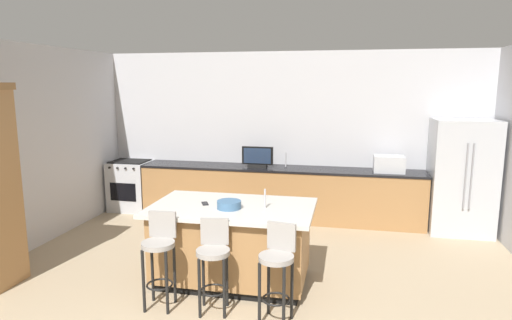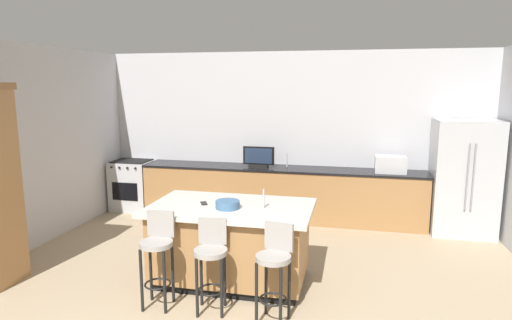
{
  "view_description": "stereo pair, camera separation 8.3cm",
  "coord_description": "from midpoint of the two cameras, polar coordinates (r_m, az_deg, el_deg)",
  "views": [
    {
      "loc": [
        1.02,
        -2.57,
        2.3
      ],
      "look_at": [
        -0.21,
        3.21,
        1.27
      ],
      "focal_mm": 30.73,
      "sensor_mm": 36.0,
      "label": 1
    },
    {
      "loc": [
        1.1,
        -2.55,
        2.3
      ],
      "look_at": [
        -0.21,
        3.21,
        1.27
      ],
      "focal_mm": 30.73,
      "sensor_mm": 36.0,
      "label": 2
    }
  ],
  "objects": [
    {
      "name": "wall_back",
      "position": [
        7.71,
        4.79,
        3.32
      ],
      "size": [
        7.06,
        0.12,
        2.85
      ],
      "primitive_type": "cube",
      "color": "#BCBCC1",
      "rests_on": "ground_plane"
    },
    {
      "name": "wall_left",
      "position": [
        6.76,
        -27.84,
        1.29
      ],
      "size": [
        0.12,
        5.43,
        2.85
      ],
      "primitive_type": "cube",
      "color": "#BCBCC1",
      "rests_on": "ground_plane"
    },
    {
      "name": "counter_back",
      "position": [
        7.53,
        3.46,
        -4.36
      ],
      "size": [
        4.8,
        0.62,
        0.9
      ],
      "color": "#9E7042",
      "rests_on": "ground_plane"
    },
    {
      "name": "kitchen_island",
      "position": [
        5.22,
        -2.79,
        -10.69
      ],
      "size": [
        1.88,
        1.15,
        0.91
      ],
      "color": "black",
      "rests_on": "ground_plane"
    },
    {
      "name": "refrigerator",
      "position": [
        7.47,
        25.67,
        -2.04
      ],
      "size": [
        0.92,
        0.79,
        1.77
      ],
      "color": "#B7BABF",
      "rests_on": "ground_plane"
    },
    {
      "name": "range_oven",
      "position": [
        8.41,
        -15.45,
        -3.15
      ],
      "size": [
        0.7,
        0.63,
        0.92
      ],
      "color": "#B7BABF",
      "rests_on": "ground_plane"
    },
    {
      "name": "microwave",
      "position": [
        7.34,
        17.39,
        -0.53
      ],
      "size": [
        0.48,
        0.36,
        0.26
      ],
      "primitive_type": "cube",
      "color": "#B7BABF",
      "rests_on": "counter_back"
    },
    {
      "name": "tv_monitor",
      "position": [
        7.42,
        0.67,
        0.27
      ],
      "size": [
        0.53,
        0.16,
        0.36
      ],
      "color": "black",
      "rests_on": "counter_back"
    },
    {
      "name": "sink_faucet_back",
      "position": [
        7.49,
        4.37,
        0.01
      ],
      "size": [
        0.02,
        0.02,
        0.24
      ],
      "primitive_type": "cylinder",
      "color": "#B2B2B7",
      "rests_on": "counter_back"
    },
    {
      "name": "sink_faucet_island",
      "position": [
        4.96,
        1.47,
        -5.04
      ],
      "size": [
        0.02,
        0.02,
        0.22
      ],
      "primitive_type": "cylinder",
      "color": "#B2B2B7",
      "rests_on": "kitchen_island"
    },
    {
      "name": "bar_stool_left",
      "position": [
        4.72,
        -12.18,
        -11.48
      ],
      "size": [
        0.34,
        0.35,
        0.99
      ],
      "rotation": [
        0.0,
        0.0,
        0.07
      ],
      "color": "gray",
      "rests_on": "ground_plane"
    },
    {
      "name": "bar_stool_center",
      "position": [
        4.56,
        -5.31,
        -12.56
      ],
      "size": [
        0.34,
        0.36,
        0.95
      ],
      "rotation": [
        0.0,
        0.0,
        0.17
      ],
      "color": "gray",
      "rests_on": "ground_plane"
    },
    {
      "name": "bar_stool_right",
      "position": [
        4.34,
        2.99,
        -13.47
      ],
      "size": [
        0.34,
        0.36,
        0.97
      ],
      "rotation": [
        0.0,
        0.0,
        -0.18
      ],
      "color": "gray",
      "rests_on": "ground_plane"
    },
    {
      "name": "fruit_bowl",
      "position": [
        4.97,
        -3.23,
        -5.81
      ],
      "size": [
        0.27,
        0.27,
        0.09
      ],
      "primitive_type": "cylinder",
      "color": "#3F668C",
      "rests_on": "kitchen_island"
    },
    {
      "name": "cell_phone",
      "position": [
        5.2,
        -6.34,
        -5.62
      ],
      "size": [
        0.13,
        0.17,
        0.01
      ],
      "primitive_type": "cube",
      "rotation": [
        0.0,
        0.0,
        0.46
      ],
      "color": "black",
      "rests_on": "kitchen_island"
    },
    {
      "name": "tv_remote",
      "position": [
        5.2,
        -3.08,
        -5.5
      ],
      "size": [
        0.11,
        0.17,
        0.02
      ],
      "primitive_type": "cube",
      "rotation": [
        0.0,
        0.0,
        -0.39
      ],
      "color": "black",
      "rests_on": "kitchen_island"
    }
  ]
}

